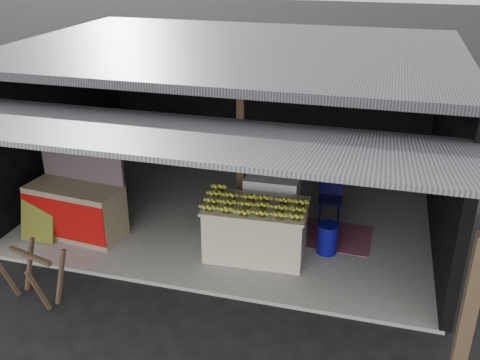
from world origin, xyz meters
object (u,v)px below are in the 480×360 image
(neighbor_stall, at_px, (76,208))
(water_barrel, at_px, (327,239))
(banana_table, at_px, (256,230))
(sawhorse, at_px, (33,272))
(white_crate, at_px, (272,203))
(plastic_chair, at_px, (331,194))

(neighbor_stall, bearing_deg, water_barrel, 12.73)
(banana_table, bearing_deg, neighbor_stall, -179.54)
(sawhorse, distance_m, water_barrel, 4.33)
(white_crate, distance_m, sawhorse, 3.85)
(sawhorse, bearing_deg, plastic_chair, 57.71)
(banana_table, relative_size, sawhorse, 1.96)
(neighbor_stall, relative_size, water_barrel, 3.45)
(plastic_chair, bearing_deg, sawhorse, -142.25)
(neighbor_stall, height_order, sawhorse, neighbor_stall)
(neighbor_stall, height_order, plastic_chair, neighbor_stall)
(neighbor_stall, xyz_separation_m, water_barrel, (4.07, 0.51, -0.25))
(white_crate, distance_m, plastic_chair, 1.10)
(water_barrel, relative_size, plastic_chair, 0.56)
(banana_table, height_order, neighbor_stall, neighbor_stall)
(white_crate, height_order, neighbor_stall, neighbor_stall)
(neighbor_stall, bearing_deg, banana_table, 8.90)
(sawhorse, relative_size, plastic_chair, 0.97)
(banana_table, distance_m, water_barrel, 1.14)
(water_barrel, xyz_separation_m, plastic_chair, (-0.10, 1.13, 0.26))
(plastic_chair, bearing_deg, banana_table, -128.62)
(banana_table, relative_size, water_barrel, 3.44)
(sawhorse, distance_m, plastic_chair, 4.93)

